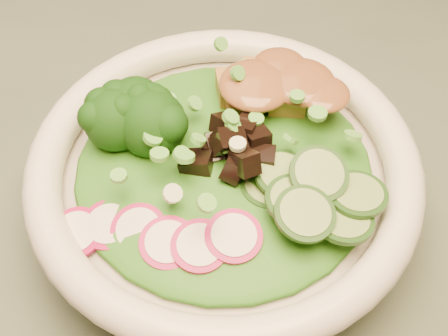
{
  "coord_description": "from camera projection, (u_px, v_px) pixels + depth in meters",
  "views": [
    {
      "loc": [
        0.05,
        -0.36,
        1.16
      ],
      "look_at": [
        0.02,
        -0.09,
        0.81
      ],
      "focal_mm": 50.0,
      "sensor_mm": 36.0,
      "label": 1
    }
  ],
  "objects": [
    {
      "name": "lettuce_bed",
      "position": [
        224.0,
        167.0,
        0.44
      ],
      "size": [
        0.21,
        0.21,
        0.03
      ],
      "primitive_type": "ellipsoid",
      "color": "#2A6515",
      "rests_on": "salad_bowl"
    },
    {
      "name": "salad_bowl",
      "position": [
        224.0,
        185.0,
        0.46
      ],
      "size": [
        0.28,
        0.28,
        0.08
      ],
      "rotation": [
        0.0,
        0.0,
        -0.11
      ],
      "color": "silver",
      "rests_on": "dining_table"
    },
    {
      "name": "broccoli_florets",
      "position": [
        147.0,
        116.0,
        0.45
      ],
      "size": [
        0.09,
        0.08,
        0.05
      ],
      "primitive_type": null,
      "rotation": [
        0.0,
        0.0,
        -0.11
      ],
      "color": "black",
      "rests_on": "salad_bowl"
    },
    {
      "name": "dining_table",
      "position": [
        211.0,
        200.0,
        0.64
      ],
      "size": [
        1.2,
        0.8,
        0.75
      ],
      "color": "black",
      "rests_on": "ground"
    },
    {
      "name": "radish_slices",
      "position": [
        169.0,
        236.0,
        0.4
      ],
      "size": [
        0.12,
        0.05,
        0.02
      ],
      "primitive_type": null,
      "rotation": [
        0.0,
        0.0,
        -0.11
      ],
      "color": "#A30C4A",
      "rests_on": "salad_bowl"
    },
    {
      "name": "peanut_sauce",
      "position": [
        276.0,
        86.0,
        0.45
      ],
      "size": [
        0.07,
        0.06,
        0.02
      ],
      "primitive_type": "ellipsoid",
      "color": "brown",
      "rests_on": "tofu_cubes"
    },
    {
      "name": "tofu_cubes",
      "position": [
        274.0,
        99.0,
        0.46
      ],
      "size": [
        0.1,
        0.07,
        0.04
      ],
      "primitive_type": null,
      "rotation": [
        0.0,
        0.0,
        -0.11
      ],
      "color": "olive",
      "rests_on": "salad_bowl"
    },
    {
      "name": "mushroom_heap",
      "position": [
        234.0,
        142.0,
        0.44
      ],
      "size": [
        0.08,
        0.08,
        0.04
      ],
      "primitive_type": null,
      "rotation": [
        0.0,
        0.0,
        -0.11
      ],
      "color": "black",
      "rests_on": "salad_bowl"
    },
    {
      "name": "scallion_garnish",
      "position": [
        224.0,
        144.0,
        0.42
      ],
      "size": [
        0.2,
        0.2,
        0.03
      ],
      "primitive_type": null,
      "color": "#5CB23F",
      "rests_on": "salad_bowl"
    },
    {
      "name": "cucumber_slices",
      "position": [
        309.0,
        202.0,
        0.41
      ],
      "size": [
        0.08,
        0.08,
        0.04
      ],
      "primitive_type": null,
      "rotation": [
        0.0,
        0.0,
        -0.11
      ],
      "color": "#85A45B",
      "rests_on": "salad_bowl"
    }
  ]
}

